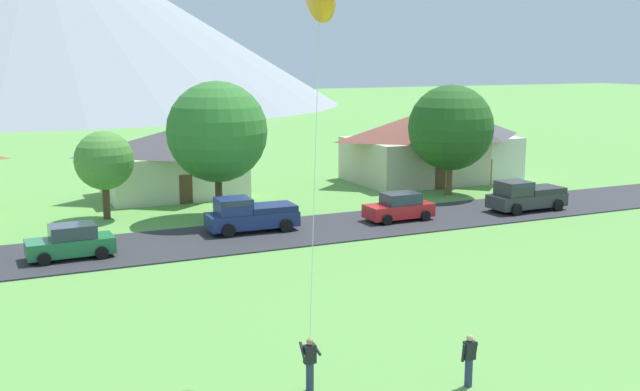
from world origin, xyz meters
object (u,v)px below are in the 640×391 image
Objects in this scene: house_rightmost at (461,144)px; watcher_person at (469,359)px; tree_left_of_center at (104,161)px; pickup_truck_charcoal_east_side at (525,196)px; house_left_center at (413,147)px; parked_car_green_mid_east at (71,242)px; house_right_center at (173,161)px; tree_center at (451,128)px; parked_car_red_west_end at (399,207)px; tree_near_left at (217,132)px; pickup_truck_navy_west_side at (250,214)px; kite_flyer_with_kite at (321,6)px.

house_rightmost reaches higher than watcher_person.
tree_left_of_center reaches higher than pickup_truck_charcoal_east_side.
house_left_center is 30.93m from parked_car_green_mid_east.
house_right_center is at bearing 141.60° from pickup_truck_charcoal_east_side.
tree_center is 10.74m from parked_car_red_west_end.
pickup_truck_charcoal_east_side is at bearing -107.41° from house_rightmost.
tree_left_of_center is (-29.21, -3.82, 0.82)m from house_rightmost.
tree_left_of_center is at bearing 153.08° from parked_car_red_west_end.
pickup_truck_navy_west_side is (0.47, -4.39, -4.37)m from tree_near_left.
tree_near_left is at bearing 96.07° from pickup_truck_navy_west_side.
house_left_center is at bearing 20.66° from tree_near_left.
house_left_center is 1.85× the size of tree_left_of_center.
pickup_truck_charcoal_east_side is at bearing 46.64° from watcher_person.
house_right_center is at bearing 46.97° from tree_left_of_center.
tree_near_left is 1.55× the size of tree_left_of_center.
house_rightmost is 1.55× the size of pickup_truck_navy_west_side.
house_right_center is 33.14m from kite_flyer_with_kite.
house_right_center reaches higher than watcher_person.
watcher_person is (9.28, -20.40, 0.01)m from parked_car_green_mid_east.
parked_car_red_west_end is 19.37m from parked_car_green_mid_east.
tree_center is at bearing 47.91° from kite_flyer_with_kite.
house_right_center is 2.43× the size of parked_car_red_west_end.
house_right_center is (-19.05, 2.03, -0.29)m from house_left_center.
pickup_truck_navy_west_side is 0.42× the size of kite_flyer_with_kite.
tree_left_of_center is 24.17m from tree_center.
pickup_truck_charcoal_east_side is at bearing -0.54° from parked_car_green_mid_east.
pickup_truck_charcoal_east_side is 29.58m from kite_flyer_with_kite.
house_right_center is at bearing 155.62° from tree_center.
house_rightmost reaches higher than house_right_center.
tree_near_left is 0.68× the size of kite_flyer_with_kite.
pickup_truck_charcoal_east_side is (25.13, -9.19, -2.60)m from tree_left_of_center.
parked_car_green_mid_east is 0.81× the size of pickup_truck_charcoal_east_side.
pickup_truck_navy_west_side is (-17.18, -5.08, -3.86)m from tree_center.
watcher_person is (-23.09, -33.13, -1.96)m from house_rightmost.
parked_car_green_mid_east is 2.53× the size of watcher_person.
tree_near_left is at bearing -177.79° from tree_center.
tree_near_left is at bearing -159.34° from house_left_center.
house_rightmost is 40.43m from watcher_person.
house_rightmost is at bearing 21.48° from parked_car_green_mid_east.
tree_center is at bearing -96.97° from house_left_center.
house_left_center is 38.38m from watcher_person.
parked_car_red_west_end is (-13.01, -12.04, -1.97)m from house_rightmost.
tree_near_left reaches higher than house_right_center.
house_right_center is at bearing 125.96° from parked_car_red_west_end.
tree_left_of_center is (-24.81, -4.14, 0.86)m from house_left_center.
house_right_center is 2.41× the size of parked_car_green_mid_east.
kite_flyer_with_kite is (-3.56, -22.80, 6.07)m from tree_near_left.
house_rightmost is at bearing 55.13° from watcher_person.
house_right_center is at bearing 59.40° from parked_car_green_mid_east.
house_left_center is 0.81× the size of kite_flyer_with_kite.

